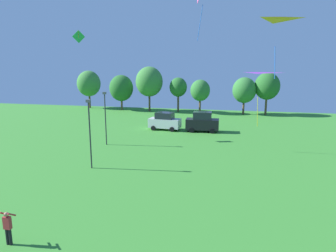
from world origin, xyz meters
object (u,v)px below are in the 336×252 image
(kite_flying_6, at_px, (79,37))
(treeline_tree_6, at_px, (267,86))
(treeline_tree_1, at_px, (121,88))
(parked_car_second_from_left, at_px, (202,122))
(person_standing_near_foreground, at_px, (8,226))
(parked_car_leftmost, at_px, (165,121))
(treeline_tree_2, at_px, (149,82))
(light_post_0, at_px, (105,115))
(kite_flying_4, at_px, (272,36))
(treeline_tree_3, at_px, (178,87))
(light_post_1, at_px, (90,130))
(treeline_tree_0, at_px, (89,84))
(treeline_tree_4, at_px, (200,90))
(kite_flying_1, at_px, (256,86))
(treeline_tree_5, at_px, (244,90))

(kite_flying_6, xyz_separation_m, treeline_tree_6, (22.91, 22.43, -6.72))
(kite_flying_6, distance_m, treeline_tree_6, 32.76)
(treeline_tree_6, bearing_deg, treeline_tree_1, -179.81)
(parked_car_second_from_left, distance_m, treeline_tree_6, 18.95)
(person_standing_near_foreground, height_order, parked_car_leftmost, parked_car_leftmost)
(person_standing_near_foreground, relative_size, parked_car_second_from_left, 0.41)
(person_standing_near_foreground, distance_m, treeline_tree_2, 43.39)
(parked_car_second_from_left, xyz_separation_m, light_post_0, (-9.59, -8.75, 2.01))
(kite_flying_6, bearing_deg, kite_flying_4, -17.07)
(kite_flying_4, xyz_separation_m, treeline_tree_3, (-12.74, 28.71, -6.26))
(kite_flying_6, height_order, treeline_tree_6, kite_flying_6)
(kite_flying_4, height_order, treeline_tree_3, kite_flying_4)
(parked_car_second_from_left, relative_size, treeline_tree_1, 0.64)
(person_standing_near_foreground, height_order, parked_car_second_from_left, parked_car_second_from_left)
(kite_flying_6, distance_m, light_post_1, 14.02)
(kite_flying_6, distance_m, treeline_tree_2, 23.07)
(person_standing_near_foreground, relative_size, light_post_0, 0.30)
(parked_car_leftmost, relative_size, treeline_tree_3, 0.69)
(parked_car_second_from_left, relative_size, light_post_1, 0.74)
(treeline_tree_0, distance_m, treeline_tree_4, 22.63)
(treeline_tree_3, bearing_deg, parked_car_leftmost, -86.07)
(person_standing_near_foreground, xyz_separation_m, treeline_tree_0, (-17.90, 44.27, 3.92))
(light_post_0, bearing_deg, kite_flying_4, -13.31)
(treeline_tree_1, distance_m, treeline_tree_6, 26.66)
(kite_flying_6, bearing_deg, treeline_tree_0, 115.14)
(kite_flying_1, relative_size, treeline_tree_1, 0.63)
(kite_flying_4, xyz_separation_m, treeline_tree_2, (-18.15, 28.30, -5.27))
(treeline_tree_6, bearing_deg, light_post_0, -127.59)
(treeline_tree_3, bearing_deg, light_post_0, -97.85)
(treeline_tree_1, xyz_separation_m, treeline_tree_4, (15.20, -0.91, -0.10))
(treeline_tree_0, relative_size, treeline_tree_2, 0.90)
(kite_flying_6, xyz_separation_m, light_post_1, (5.73, -9.68, -8.38))
(treeline_tree_3, bearing_deg, parked_car_second_from_left, -69.12)
(treeline_tree_0, height_order, treeline_tree_3, treeline_tree_0)
(kite_flying_4, relative_size, treeline_tree_4, 0.58)
(treeline_tree_2, xyz_separation_m, treeline_tree_5, (17.21, -0.14, -1.27))
(kite_flying_6, bearing_deg, parked_car_second_from_left, 25.54)
(treeline_tree_0, distance_m, treeline_tree_6, 33.98)
(light_post_1, relative_size, treeline_tree_1, 0.87)
(treeline_tree_3, bearing_deg, person_standing_near_foreground, -90.58)
(light_post_0, height_order, treeline_tree_0, treeline_tree_0)
(light_post_0, height_order, treeline_tree_1, treeline_tree_1)
(kite_flying_1, relative_size, parked_car_leftmost, 0.97)
(treeline_tree_0, xyz_separation_m, treeline_tree_1, (7.32, -1.21, -0.70))
(person_standing_near_foreground, height_order, treeline_tree_5, treeline_tree_5)
(kite_flying_6, height_order, parked_car_leftmost, kite_flying_6)
(treeline_tree_2, relative_size, treeline_tree_3, 1.31)
(person_standing_near_foreground, distance_m, treeline_tree_3, 43.43)
(kite_flying_4, bearing_deg, kite_flying_1, 102.11)
(light_post_0, height_order, treeline_tree_4, treeline_tree_4)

